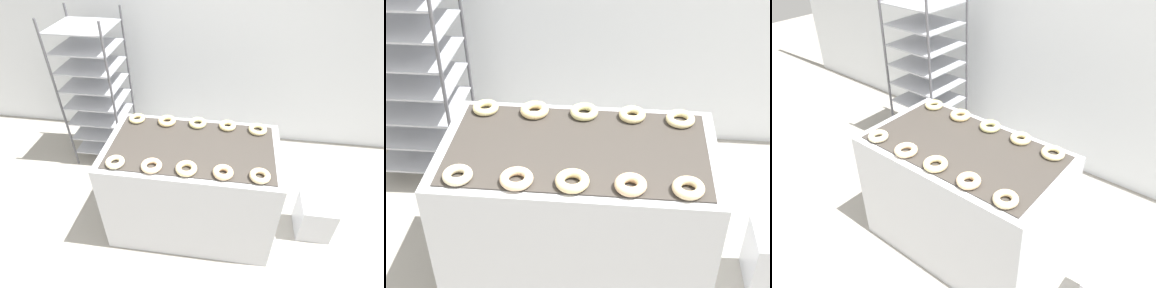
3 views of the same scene
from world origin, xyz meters
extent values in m
plane|color=#9E998E|center=(0.00, 0.00, 0.00)|extent=(14.00, 14.00, 0.00)
cube|color=silver|center=(0.00, 2.12, 1.40)|extent=(8.00, 0.05, 2.80)
cube|color=#B7BABF|center=(0.00, 0.64, 0.45)|extent=(1.38, 0.79, 0.91)
cube|color=#38332D|center=(0.00, 0.64, 0.91)|extent=(1.27, 0.69, 0.01)
cube|color=#262628|center=(0.38, 0.29, 0.64)|extent=(0.12, 0.07, 0.10)
cylinder|color=#4C4C51|center=(-1.45, 1.27, 0.82)|extent=(0.02, 0.02, 1.65)
cylinder|color=#4C4C51|center=(-0.87, 1.27, 0.82)|extent=(0.02, 0.02, 1.65)
cylinder|color=#4C4C51|center=(-1.45, 1.80, 0.82)|extent=(0.02, 0.02, 1.65)
cylinder|color=#4C4C51|center=(-0.87, 1.80, 0.82)|extent=(0.02, 0.02, 1.65)
cube|color=#A8AAB2|center=(-1.16, 1.54, 0.16)|extent=(0.58, 0.53, 0.01)
cube|color=#A8AAB2|center=(-1.16, 1.54, 0.36)|extent=(0.58, 0.53, 0.01)
cube|color=#A8AAB2|center=(-1.16, 1.54, 0.55)|extent=(0.58, 0.53, 0.01)
cube|color=#A8AAB2|center=(-1.16, 1.54, 0.74)|extent=(0.58, 0.53, 0.01)
cube|color=#A8AAB2|center=(-1.16, 1.54, 0.94)|extent=(0.58, 0.53, 0.01)
cube|color=#A8AAB2|center=(-1.16, 1.54, 1.13)|extent=(0.58, 0.53, 0.01)
cube|color=#A8AAB2|center=(-1.16, 1.54, 1.32)|extent=(0.58, 0.53, 0.01)
cube|color=#A8AAB2|center=(-1.16, 1.54, 1.51)|extent=(0.58, 0.53, 0.01)
cube|color=#B7BABF|center=(1.11, 0.69, 0.18)|extent=(0.29, 0.29, 0.37)
torus|color=beige|center=(-0.52, 0.36, 0.94)|extent=(0.14, 0.14, 0.04)
torus|color=beige|center=(-0.25, 0.35, 0.94)|extent=(0.15, 0.15, 0.04)
torus|color=beige|center=(0.00, 0.36, 0.94)|extent=(0.15, 0.15, 0.04)
torus|color=beige|center=(0.26, 0.36, 0.94)|extent=(0.15, 0.15, 0.05)
torus|color=beige|center=(0.51, 0.36, 0.94)|extent=(0.15, 0.15, 0.04)
torus|color=beige|center=(-0.53, 0.93, 0.94)|extent=(0.14, 0.14, 0.04)
torus|color=#F0D08C|center=(-0.26, 0.93, 0.94)|extent=(0.15, 0.15, 0.04)
torus|color=beige|center=(0.01, 0.94, 0.94)|extent=(0.15, 0.15, 0.04)
torus|color=beige|center=(0.26, 0.93, 0.94)|extent=(0.14, 0.14, 0.04)
torus|color=beige|center=(0.51, 0.91, 0.94)|extent=(0.15, 0.15, 0.04)
camera|label=1|loc=(0.26, -1.17, 2.38)|focal=28.00mm
camera|label=2|loc=(0.19, -1.46, 2.47)|focal=50.00mm
camera|label=3|loc=(1.27, -0.98, 2.32)|focal=35.00mm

